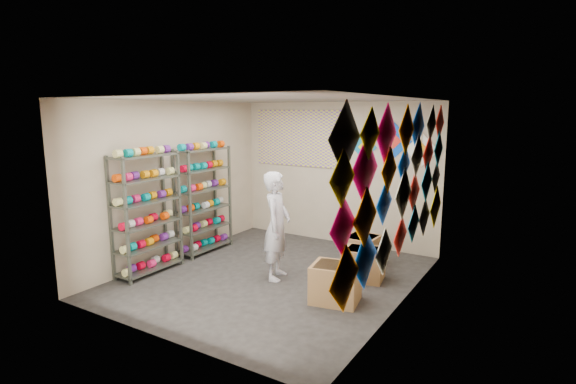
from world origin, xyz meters
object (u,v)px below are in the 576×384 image
Objects in this scene: carton_b at (364,264)px; carton_a at (335,283)px; carton_c at (362,250)px; shelf_rack_back at (203,200)px; shelf_rack_front at (147,214)px; shopkeeper at (277,226)px.

carton_a is at bearing -100.29° from carton_b.
shelf_rack_back is at bearing -161.61° from carton_c.
shelf_rack_back is 2.94m from carton_c.
carton_c is (-0.28, 0.60, 0.01)m from carton_b.
carton_b is at bearing 3.78° from shelf_rack_back.
shelf_rack_front reaches higher than carton_a.
carton_c is at bearing 89.05° from carton_a.
carton_a is at bearing -122.14° from shopkeeper.
carton_c is at bearing 16.20° from shelf_rack_back.
shopkeeper is 2.95× the size of carton_c.
carton_a is (1.15, -0.33, -0.57)m from shopkeeper.
shelf_rack_front is at bearing 98.51° from shopkeeper.
shelf_rack_back is 3.07× the size of carton_a.
carton_a is (3.01, -0.77, -0.69)m from shelf_rack_back.
shelf_rack_front is at bearing 179.35° from carton_a.
carton_b is 0.66m from carton_c.
shopkeeper is (1.86, -0.44, -0.12)m from shelf_rack_back.
carton_b is (1.16, 0.64, -0.59)m from shopkeeper.
carton_c is at bearing -51.47° from shopkeeper.
carton_b is 1.04× the size of carton_c.
shelf_rack_front is 3.45m from carton_b.
carton_a is 1.06× the size of carton_b.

